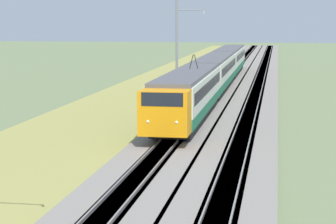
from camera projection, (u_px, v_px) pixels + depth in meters
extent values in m
cube|color=gray|center=(211.00, 96.00, 63.05)|extent=(240.00, 4.40, 0.30)
cube|color=gray|center=(255.00, 97.00, 62.37)|extent=(240.00, 4.40, 0.30)
cube|color=#4C4238|center=(211.00, 96.00, 63.05)|extent=(240.00, 1.57, 0.30)
cube|color=gray|center=(205.00, 94.00, 63.11)|extent=(240.00, 0.07, 0.15)
cube|color=gray|center=(216.00, 94.00, 62.94)|extent=(240.00, 0.07, 0.15)
cube|color=#4C4238|center=(255.00, 97.00, 62.37)|extent=(240.00, 1.57, 0.30)
cube|color=gray|center=(249.00, 95.00, 62.42)|extent=(240.00, 0.07, 0.15)
cube|color=gray|center=(260.00, 95.00, 62.25)|extent=(240.00, 0.07, 0.15)
cube|color=#99934C|center=(147.00, 96.00, 64.09)|extent=(240.00, 11.24, 0.12)
cube|color=orange|center=(165.00, 112.00, 37.35)|extent=(1.88, 2.84, 2.55)
cube|color=black|center=(164.00, 98.00, 36.95)|extent=(1.35, 2.36, 0.77)
sphere|color=#F2EAC6|center=(148.00, 122.00, 36.67)|extent=(0.20, 0.20, 0.20)
sphere|color=#F2EAC6|center=(177.00, 122.00, 36.40)|extent=(0.20, 0.20, 0.20)
cube|color=#196B47|center=(189.00, 105.00, 47.40)|extent=(18.45, 2.96, 0.72)
cube|color=silver|center=(189.00, 88.00, 47.22)|extent=(18.45, 2.96, 1.84)
cube|color=black|center=(189.00, 86.00, 47.20)|extent=(16.97, 2.98, 0.77)
cube|color=#515156|center=(189.00, 73.00, 47.07)|extent=(18.45, 2.72, 0.25)
cube|color=black|center=(189.00, 114.00, 47.49)|extent=(17.52, 2.51, 0.55)
cylinder|color=black|center=(164.00, 128.00, 40.31)|extent=(0.86, 0.12, 0.86)
cylinder|color=black|center=(181.00, 129.00, 40.13)|extent=(0.86, 0.12, 0.86)
cube|color=#196B47|center=(215.00, 80.00, 66.91)|extent=(20.33, 2.96, 0.72)
cube|color=silver|center=(215.00, 68.00, 66.73)|extent=(20.33, 2.96, 1.84)
cube|color=black|center=(215.00, 66.00, 66.71)|extent=(18.70, 2.98, 0.77)
cube|color=#515156|center=(215.00, 57.00, 66.58)|extent=(20.33, 2.72, 0.25)
cube|color=black|center=(215.00, 86.00, 67.00)|extent=(19.31, 2.51, 0.55)
cube|color=#196B47|center=(230.00, 66.00, 87.34)|extent=(20.33, 2.96, 0.72)
cube|color=silver|center=(230.00, 56.00, 87.16)|extent=(20.33, 2.96, 1.84)
cube|color=black|center=(230.00, 55.00, 87.14)|extent=(18.70, 2.98, 0.77)
cube|color=#515156|center=(230.00, 48.00, 87.02)|extent=(20.33, 2.72, 0.25)
cube|color=black|center=(230.00, 70.00, 87.43)|extent=(19.31, 2.51, 0.55)
cylinder|color=black|center=(191.00, 62.00, 49.71)|extent=(0.06, 0.33, 1.08)
cylinder|color=black|center=(196.00, 62.00, 49.65)|extent=(0.06, 0.33, 1.08)
cube|color=black|center=(172.00, 143.00, 40.34)|extent=(0.10, 0.10, 0.00)
cylinder|color=slate|center=(177.00, 52.00, 58.66)|extent=(0.22, 0.22, 9.25)
cylinder|color=slate|center=(190.00, 10.00, 57.94)|extent=(0.08, 2.40, 0.08)
cylinder|color=#B2ADA8|center=(204.00, 12.00, 57.77)|extent=(0.10, 0.10, 0.30)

